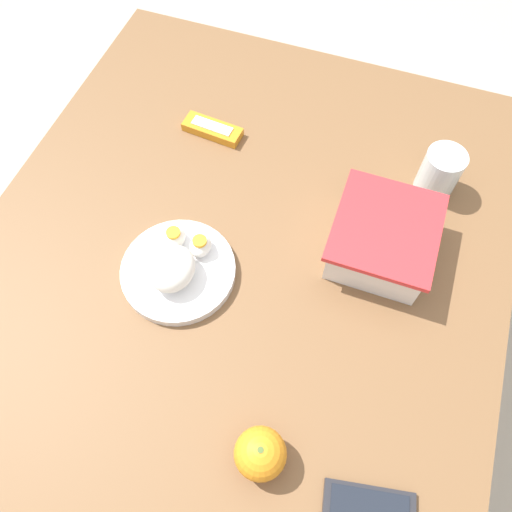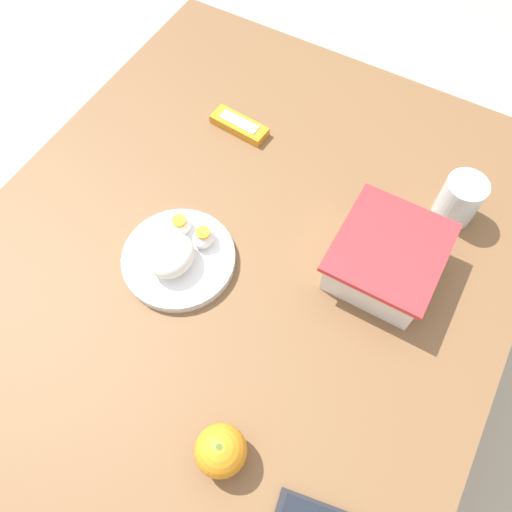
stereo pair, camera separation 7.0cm
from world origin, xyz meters
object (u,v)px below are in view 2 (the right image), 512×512
at_px(food_container, 385,259).
at_px(candy_bar, 239,125).
at_px(orange_fruit, 221,451).
at_px(rice_plate, 178,256).
at_px(drinking_glass, 459,200).

bearing_deg(food_container, candy_bar, -112.76).
bearing_deg(orange_fruit, rice_plate, -135.38).
relative_size(orange_fruit, candy_bar, 0.60).
xyz_separation_m(orange_fruit, drinking_glass, (-0.56, 0.15, 0.01)).
height_order(orange_fruit, candy_bar, orange_fruit).
distance_m(orange_fruit, rice_plate, 0.32).
distance_m(orange_fruit, candy_bar, 0.62).
height_order(rice_plate, drinking_glass, drinking_glass).
distance_m(food_container, candy_bar, 0.40).
bearing_deg(food_container, rice_plate, -62.94).
height_order(food_container, orange_fruit, food_container).
bearing_deg(orange_fruit, drinking_glass, 164.96).
height_order(candy_bar, drinking_glass, drinking_glass).
relative_size(orange_fruit, drinking_glass, 0.82).
bearing_deg(candy_bar, food_container, 67.24).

